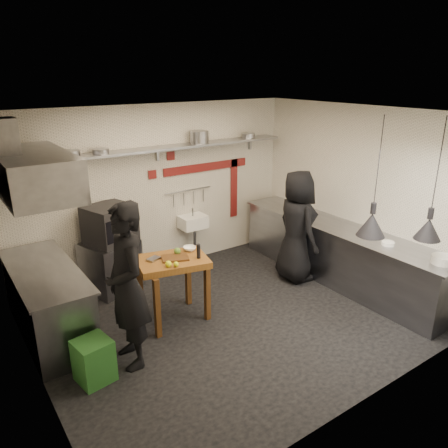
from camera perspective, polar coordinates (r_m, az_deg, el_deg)
floor at (r=6.26m, az=0.94°, el=-12.24°), size 5.00×5.00×0.00m
ceiling at (r=5.35m, az=1.11°, el=14.21°), size 5.00×5.00×0.00m
wall_back at (r=7.38m, az=-8.58°, el=4.41°), size 5.00×0.04×2.80m
wall_front at (r=4.27m, az=17.88°, el=-7.83°), size 5.00×0.04×2.80m
wall_left at (r=4.75m, az=-24.40°, el=-5.83°), size 0.04×4.20×2.80m
wall_right at (r=7.33m, az=17.11°, el=3.66°), size 0.04×4.20×2.80m
red_band_horiz at (r=7.75m, az=-2.29°, el=7.47°), size 1.70×0.02×0.14m
red_band_vert at (r=8.19m, az=1.30°, el=4.68°), size 0.14×0.02×1.10m
red_tile_a at (r=7.35m, az=-6.97°, el=8.83°), size 0.14×0.02×0.14m
red_tile_b at (r=7.25m, az=-9.33°, el=6.39°), size 0.14×0.02×0.14m
back_shelf at (r=7.07m, az=-8.21°, el=9.75°), size 4.60×0.34×0.04m
shelf_bracket_left at (r=6.62m, az=-23.68°, el=6.79°), size 0.04×0.06×0.24m
shelf_bracket_mid at (r=7.22m, az=-8.72°, el=9.12°), size 0.04×0.06×0.24m
shelf_bracket_right at (r=8.22m, az=3.40°, el=10.55°), size 0.04×0.06×0.24m
pan_far_left at (r=6.56m, az=-19.41°, el=8.68°), size 0.32×0.32×0.09m
pan_mid_left at (r=6.69m, az=-15.80°, el=9.15°), size 0.30×0.30×0.07m
stock_pot at (r=7.40m, az=-3.24°, el=11.28°), size 0.37×0.37×0.20m
pan_right at (r=7.99m, az=3.22°, el=11.45°), size 0.24×0.24×0.08m
oven_stand at (r=7.08m, az=-14.56°, el=-5.27°), size 0.91×0.87×0.80m
combi_oven at (r=6.81m, az=-14.69°, el=-0.04°), size 0.80×0.77×0.58m
oven_door at (r=6.60m, az=-13.72°, el=-0.59°), size 0.43×0.16×0.46m
oven_glass at (r=6.52m, az=-13.84°, el=-0.83°), size 0.36×0.13×0.34m
hand_sink at (r=7.66m, az=-4.07°, el=0.29°), size 0.46×0.34×0.22m
sink_tap at (r=7.60m, az=-4.11°, el=1.57°), size 0.03×0.03×0.14m
sink_drain at (r=7.78m, az=-3.84°, el=-2.85°), size 0.06×0.06×0.66m
utensil_rail at (r=7.62m, az=-4.71°, el=4.41°), size 0.90×0.02×0.02m
counter_right at (r=7.38m, az=14.67°, el=-3.83°), size 0.70×3.80×0.90m
counter_right_top at (r=7.21m, az=14.99°, el=-0.44°), size 0.76×3.90×0.03m
plate_stack at (r=6.30m, az=26.59°, el=-4.19°), size 0.30×0.30×0.11m
small_bowl_right at (r=6.66m, az=20.63°, el=-2.38°), size 0.23×0.23×0.05m
counter_left at (r=6.15m, az=-21.94°, el=-9.59°), size 0.70×1.90×0.90m
counter_left_top at (r=5.95m, az=-22.50°, el=-5.65°), size 0.76×2.00×0.03m
extractor_hood at (r=5.58m, az=-23.62°, el=6.05°), size 0.78×1.60×0.50m
hood_duct at (r=5.47m, az=-26.76°, el=9.66°), size 0.28×0.28×0.50m
green_bin at (r=5.27m, az=-16.65°, el=-16.72°), size 0.42×0.42×0.50m
prep_table at (r=6.06m, az=-6.61°, el=-8.49°), size 1.04×0.83×0.92m
cutting_board at (r=5.85m, az=-6.42°, el=-4.41°), size 0.41×0.35×0.02m
pepper_mill at (r=5.81m, az=-3.34°, el=-3.56°), size 0.06×0.06×0.20m
lemon_a at (r=5.62m, az=-7.27°, el=-5.21°), size 0.11×0.11×0.08m
lemon_b at (r=5.60m, az=-6.28°, el=-5.25°), size 0.07×0.07×0.07m
veg_ball at (r=5.96m, az=-6.11°, el=-3.54°), size 0.13×0.13×0.09m
steel_tray at (r=5.85m, az=-9.19°, el=-4.53°), size 0.20×0.17×0.03m
bowl at (r=6.09m, az=-4.52°, el=-3.22°), size 0.21×0.21×0.06m
heat_lamp_near at (r=5.68m, az=19.35°, el=5.69°), size 0.42×0.42×1.52m
heat_lamp_far at (r=5.86m, az=25.98°, el=5.15°), size 0.42×0.42×1.53m
chef_left at (r=5.08m, az=-12.57°, el=-7.97°), size 0.52×0.75×1.98m
chef_right at (r=7.11m, az=9.49°, el=-0.31°), size 0.74×0.99×1.83m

